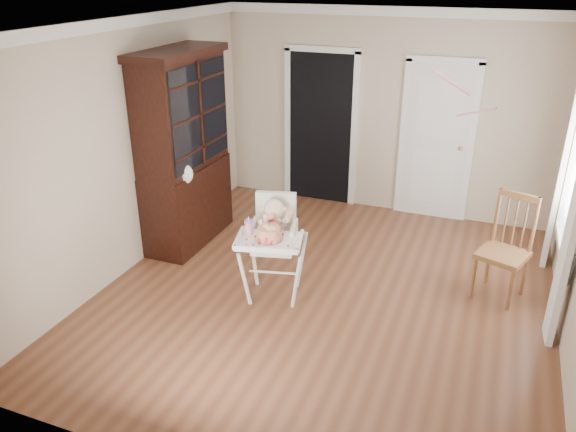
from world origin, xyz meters
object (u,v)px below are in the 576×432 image
at_px(dining_chair, 504,251).
at_px(sippy_cup, 249,227).
at_px(china_cabinet, 184,150).
at_px(high_chair, 273,236).
at_px(cake, 269,233).

bearing_deg(dining_chair, sippy_cup, -135.77).
xyz_separation_m(china_cabinet, dining_chair, (3.67, 0.03, -0.65)).
height_order(high_chair, china_cabinet, china_cabinet).
xyz_separation_m(cake, sippy_cup, (-0.22, 0.03, 0.02)).
relative_size(sippy_cup, dining_chair, 0.18).
relative_size(cake, china_cabinet, 0.12).
bearing_deg(sippy_cup, china_cabinet, 141.37).
distance_m(cake, dining_chair, 2.42).
distance_m(sippy_cup, china_cabinet, 1.72).
distance_m(high_chair, sippy_cup, 0.32).
height_order(china_cabinet, dining_chair, china_cabinet).
bearing_deg(cake, high_chair, 103.11).
height_order(cake, dining_chair, dining_chair).
height_order(high_chair, sippy_cup, high_chair).
bearing_deg(dining_chair, china_cabinet, -160.11).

